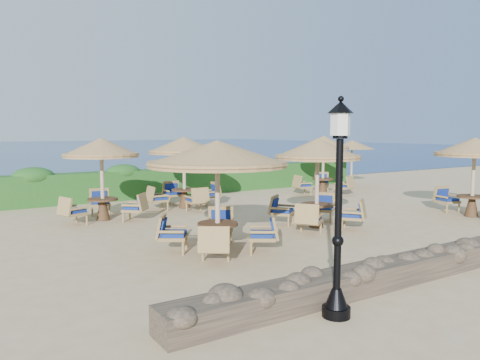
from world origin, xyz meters
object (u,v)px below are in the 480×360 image
cafe_set_2 (474,158)px  cafe_set_4 (184,161)px  extra_parasol (352,145)px  cafe_set_1 (317,169)px  lamp_post (338,218)px  cafe_set_3 (102,165)px  cafe_set_0 (217,171)px  cafe_set_5 (323,155)px

cafe_set_2 → cafe_set_4: bearing=137.2°
extra_parasol → cafe_set_4: cafe_set_4 is taller
cafe_set_1 → cafe_set_4: bearing=108.5°
cafe_set_2 → cafe_set_1: bearing=165.2°
extra_parasol → cafe_set_2: (-2.72, -8.17, -0.21)m
cafe_set_1 → lamp_post: bearing=-129.0°
cafe_set_3 → cafe_set_0: bearing=-78.2°
cafe_set_3 → cafe_set_4: 3.39m
cafe_set_1 → cafe_set_4: (-1.79, 5.34, 0.02)m
cafe_set_1 → cafe_set_2: 5.77m
cafe_set_2 → cafe_set_4: same height
lamp_post → cafe_set_4: lamp_post is taller
cafe_set_0 → cafe_set_2: (9.51, -0.53, 0.02)m
cafe_set_5 → lamp_post: bearing=-131.5°
extra_parasol → cafe_set_0: (-12.23, -7.64, -0.23)m
cafe_set_1 → cafe_set_2: size_ratio=0.92×
cafe_set_5 → extra_parasol: bearing=21.0°
cafe_set_4 → cafe_set_5: bearing=1.6°
cafe_set_1 → cafe_set_5: 7.67m
cafe_set_0 → cafe_set_3: same height
cafe_set_4 → cafe_set_5: same height
cafe_set_1 → cafe_set_2: (5.58, -1.47, 0.21)m
cafe_set_2 → cafe_set_4: size_ratio=1.02×
cafe_set_0 → cafe_set_5: bearing=35.1°
cafe_set_3 → extra_parasol: bearing=9.2°
cafe_set_0 → cafe_set_5: size_ratio=1.21×
extra_parasol → cafe_set_2: cafe_set_2 is taller
cafe_set_3 → cafe_set_5: same height
cafe_set_0 → cafe_set_1: bearing=13.5°
cafe_set_3 → cafe_set_4: size_ratio=0.97×
lamp_post → cafe_set_2: bearing=21.2°
extra_parasol → cafe_set_4: 10.19m
cafe_set_2 → cafe_set_4: 10.04m
lamp_post → cafe_set_0: size_ratio=1.00×
extra_parasol → cafe_set_3: (-13.37, -2.17, -0.37)m
cafe_set_0 → cafe_set_5: same height
cafe_set_5 → cafe_set_4: bearing=-178.4°
lamp_post → cafe_set_4: (2.51, 10.64, 0.22)m
cafe_set_1 → cafe_set_5: size_ratio=0.97×
extra_parasol → cafe_set_3: cafe_set_3 is taller
cafe_set_1 → cafe_set_4: 5.63m
lamp_post → cafe_set_3: lamp_post is taller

